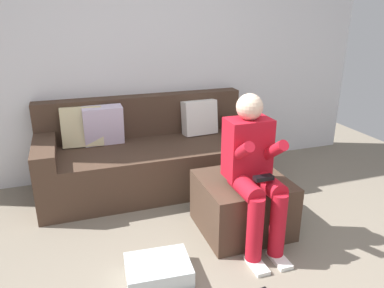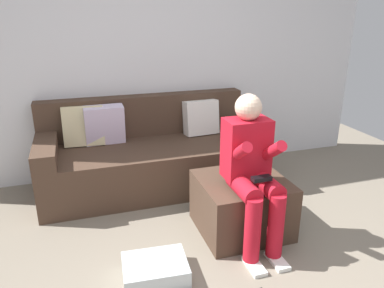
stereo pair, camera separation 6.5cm
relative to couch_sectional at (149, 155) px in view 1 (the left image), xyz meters
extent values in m
cube|color=silver|center=(0.15, 0.43, 1.06)|extent=(4.95, 0.10, 2.76)
cube|color=#473326|center=(0.01, -0.06, -0.10)|extent=(2.16, 0.89, 0.46)
cube|color=#473326|center=(0.01, 0.30, 0.35)|extent=(2.16, 0.17, 0.42)
cube|color=#473326|center=(-0.97, -0.06, 0.21)|extent=(0.20, 0.89, 0.15)
cube|color=#473326|center=(0.99, -0.06, 0.21)|extent=(0.20, 0.89, 0.15)
cube|color=beige|center=(-0.62, 0.14, 0.33)|extent=(0.40, 0.20, 0.40)
cube|color=silver|center=(-0.42, 0.13, 0.32)|extent=(0.39, 0.19, 0.39)
cube|color=white|center=(0.59, 0.13, 0.31)|extent=(0.38, 0.22, 0.38)
cube|color=#473326|center=(0.54, -1.06, -0.10)|extent=(0.69, 0.65, 0.45)
cube|color=red|center=(0.51, -1.14, 0.42)|extent=(0.33, 0.22, 0.46)
sphere|color=beige|center=(0.51, -1.14, 0.74)|extent=(0.20, 0.20, 0.20)
cylinder|color=red|center=(0.42, -1.31, 0.19)|extent=(0.14, 0.35, 0.14)
cylinder|color=red|center=(0.42, -1.49, -0.05)|extent=(0.12, 0.12, 0.49)
cube|color=white|center=(0.42, -1.55, -0.31)|extent=(0.10, 0.22, 0.03)
cylinder|color=red|center=(0.39, -1.26, 0.44)|extent=(0.08, 0.32, 0.26)
cylinder|color=red|center=(0.60, -1.31, 0.19)|extent=(0.14, 0.35, 0.14)
cylinder|color=red|center=(0.60, -1.49, -0.05)|extent=(0.12, 0.12, 0.49)
cube|color=white|center=(0.60, -1.55, -0.31)|extent=(0.10, 0.22, 0.03)
cylinder|color=red|center=(0.63, -1.28, 0.42)|extent=(0.08, 0.36, 0.29)
cube|color=black|center=(0.51, -1.40, 0.29)|extent=(0.14, 0.06, 0.03)
cube|color=silver|center=(-0.27, -1.42, -0.27)|extent=(0.46, 0.37, 0.12)
camera|label=1|loc=(-0.72, -3.46, 1.40)|focal=34.65mm
camera|label=2|loc=(-0.66, -3.48, 1.40)|focal=34.65mm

